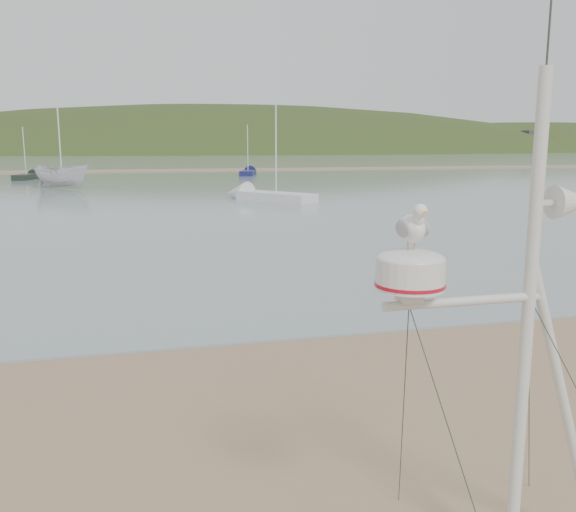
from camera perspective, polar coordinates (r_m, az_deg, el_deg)
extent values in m
plane|color=#84694C|center=(6.48, -18.45, -20.57)|extent=(560.00, 560.00, 0.00)
cube|color=gray|center=(137.60, -14.61, 8.79)|extent=(560.00, 256.00, 0.04)
cube|color=#84694C|center=(75.63, -14.76, 7.71)|extent=(560.00, 7.00, 0.07)
ellipsoid|color=#243314|center=(245.07, -4.89, 4.53)|extent=(400.00, 180.00, 80.00)
ellipsoid|color=#243314|center=(300.68, 22.60, 6.13)|extent=(300.00, 135.00, 56.00)
cube|color=beige|center=(204.85, -24.87, 9.73)|extent=(8.40, 6.30, 8.00)
cube|color=beige|center=(201.84, -17.49, 10.22)|extent=(8.40, 6.30, 8.00)
cube|color=beige|center=(202.15, -10.00, 10.54)|extent=(8.40, 6.30, 8.00)
cube|color=beige|center=(205.77, -2.64, 10.68)|extent=(8.40, 6.30, 8.00)
cube|color=beige|center=(212.54, 4.37, 10.65)|extent=(8.40, 6.30, 8.00)
cube|color=beige|center=(222.16, 10.85, 10.49)|extent=(8.40, 6.30, 8.00)
cube|color=beige|center=(234.28, 16.72, 10.23)|extent=(8.40, 6.30, 8.00)
cube|color=beige|center=(248.54, 21.95, 9.91)|extent=(8.40, 6.30, 8.00)
cylinder|color=silver|center=(4.85, 21.42, -6.84)|extent=(0.10, 0.10, 3.81)
cylinder|color=silver|center=(5.31, 24.58, -13.22)|extent=(0.88, 0.08, 2.50)
cylinder|color=silver|center=(4.49, 16.20, -4.09)|extent=(1.24, 0.07, 0.07)
cylinder|color=#2D382D|center=(4.73, 23.38, 20.64)|extent=(0.02, 0.02, 0.86)
cube|color=silver|center=(4.28, 11.28, -3.61)|extent=(0.15, 0.15, 0.09)
cylinder|color=silver|center=(4.25, 11.35, -1.67)|extent=(0.48, 0.48, 0.21)
cylinder|color=#B30C1E|center=(4.26, 11.32, -2.61)|extent=(0.49, 0.49, 0.02)
ellipsoid|color=silver|center=(4.23, 11.40, -0.29)|extent=(0.48, 0.48, 0.13)
cone|color=silver|center=(4.83, 24.77, 4.62)|extent=(0.25, 0.25, 0.25)
cube|color=silver|center=(4.72, 23.15, 4.63)|extent=(0.19, 0.04, 0.04)
cylinder|color=tan|center=(4.20, 11.16, 1.04)|extent=(0.01, 0.01, 0.07)
cylinder|color=tan|center=(4.22, 11.75, 1.06)|extent=(0.01, 0.01, 0.07)
ellipsoid|color=white|center=(4.19, 11.51, 2.53)|extent=(0.16, 0.26, 0.19)
ellipsoid|color=#9EA1A6|center=(4.15, 10.68, 2.55)|extent=(0.05, 0.21, 0.12)
ellipsoid|color=#9EA1A6|center=(4.21, 12.44, 2.60)|extent=(0.05, 0.21, 0.12)
cone|color=white|center=(4.31, 10.74, 2.52)|extent=(0.09, 0.08, 0.09)
ellipsoid|color=white|center=(4.10, 12.12, 3.46)|extent=(0.08, 0.08, 0.11)
sphere|color=white|center=(4.07, 12.30, 4.15)|extent=(0.09, 0.09, 0.09)
cone|color=gold|center=(4.03, 12.60, 4.01)|extent=(0.02, 0.05, 0.02)
imported|color=silver|center=(47.92, -20.51, 8.74)|extent=(2.47, 2.46, 4.66)
cube|color=silver|center=(34.87, -1.12, 5.56)|extent=(4.14, 4.85, 0.50)
cone|color=silver|center=(36.97, -4.81, 5.80)|extent=(2.27, 2.30, 1.56)
cylinder|color=silver|center=(34.74, -1.14, 10.37)|extent=(0.08, 0.08, 5.36)
cube|color=#15174A|center=(63.76, -3.77, 7.77)|extent=(2.50, 4.41, 0.50)
cone|color=#15174A|center=(66.43, -3.51, 7.88)|extent=(1.71, 1.80, 1.34)
cylinder|color=silver|center=(63.69, -3.79, 10.07)|extent=(0.08, 0.08, 4.62)
cube|color=black|center=(60.89, -23.29, 6.82)|extent=(1.99, 4.02, 0.50)
cone|color=black|center=(63.20, -22.50, 6.98)|extent=(1.48, 1.57, 1.23)
cylinder|color=silver|center=(60.82, -23.45, 9.04)|extent=(0.08, 0.08, 4.23)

